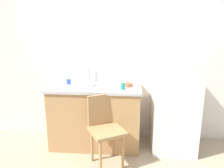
# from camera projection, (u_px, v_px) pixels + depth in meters

# --- Properties ---
(back_wall) EXTENTS (4.80, 0.10, 2.53)m
(back_wall) POSITION_uv_depth(u_px,v_px,m) (117.00, 59.00, 3.21)
(back_wall) COLOR white
(back_wall) RESTS_ON ground_plane
(cabinet_base) EXTENTS (1.28, 0.60, 0.87)m
(cabinet_base) POSITION_uv_depth(u_px,v_px,m) (96.00, 117.00, 3.10)
(cabinet_base) COLOR tan
(cabinet_base) RESTS_ON ground_plane
(countertop) EXTENTS (1.32, 0.64, 0.04)m
(countertop) POSITION_uv_depth(u_px,v_px,m) (95.00, 88.00, 2.99)
(countertop) COLOR #B7B7BC
(countertop) RESTS_ON cabinet_base
(faucet) EXTENTS (0.02, 0.02, 0.28)m
(faucet) POSITION_uv_depth(u_px,v_px,m) (89.00, 73.00, 3.20)
(faucet) COLOR #B7B7BC
(faucet) RESTS_ON countertop
(refrigerator) EXTENTS (0.60, 0.61, 1.12)m
(refrigerator) POSITION_uv_depth(u_px,v_px,m) (173.00, 112.00, 2.97)
(refrigerator) COLOR white
(refrigerator) RESTS_ON ground_plane
(chair) EXTENTS (0.55, 0.55, 0.89)m
(chair) POSITION_uv_depth(u_px,v_px,m) (105.00, 127.00, 2.63)
(chair) COLOR tan
(chair) RESTS_ON ground_plane
(dish_tray) EXTENTS (0.28, 0.20, 0.05)m
(dish_tray) POSITION_uv_depth(u_px,v_px,m) (85.00, 84.00, 3.02)
(dish_tray) COLOR white
(dish_tray) RESTS_ON countertop
(terracotta_bowl) EXTENTS (0.13, 0.13, 0.05)m
(terracotta_bowl) POSITION_uv_depth(u_px,v_px,m) (128.00, 85.00, 2.97)
(terracotta_bowl) COLOR #B25B33
(terracotta_bowl) RESTS_ON countertop
(cup_blue) EXTENTS (0.07, 0.07, 0.08)m
(cup_blue) POSITION_uv_depth(u_px,v_px,m) (69.00, 82.00, 3.10)
(cup_blue) COLOR blue
(cup_blue) RESTS_ON countertop
(cup_teal) EXTENTS (0.06, 0.06, 0.09)m
(cup_teal) POSITION_uv_depth(u_px,v_px,m) (123.00, 86.00, 2.81)
(cup_teal) COLOR teal
(cup_teal) RESTS_ON countertop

